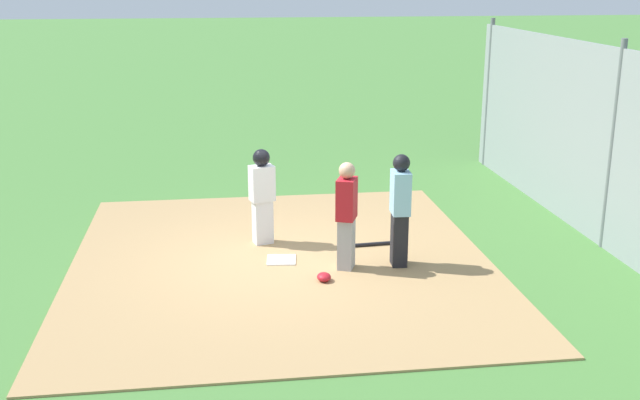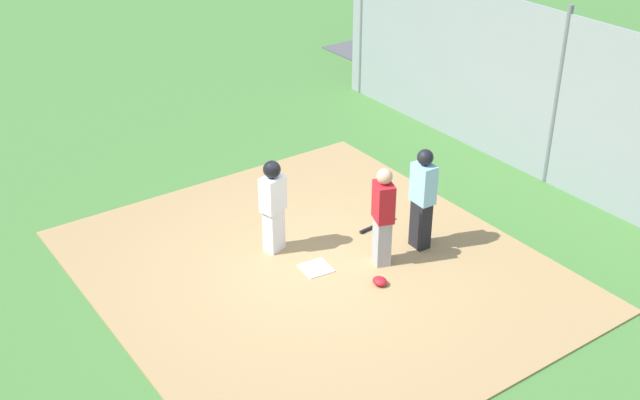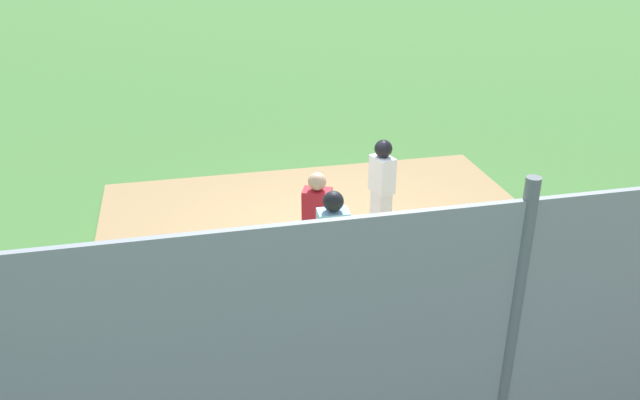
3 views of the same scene
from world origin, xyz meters
name	(u,v)px [view 1 (image 1 of 3)]	position (x,y,z in m)	size (l,w,h in m)	color
ground_plane	(281,262)	(0.00, 0.00, 0.00)	(140.00, 140.00, 0.00)	#477A38
dirt_infield	(281,261)	(0.00, 0.00, 0.01)	(7.20, 6.40, 0.03)	#A88456
home_plate	(281,260)	(0.00, 0.00, 0.04)	(0.44, 0.44, 0.02)	white
catcher	(347,214)	(-0.44, -0.94, 0.88)	(0.45, 0.38, 1.63)	#9E9EA3
umpire	(400,208)	(-0.42, -1.75, 0.94)	(0.39, 0.28, 1.72)	black
runner	(262,191)	(0.85, 0.23, 0.92)	(0.36, 0.44, 1.58)	silver
baseball_bat	(376,244)	(0.46, -1.60, 0.06)	(0.06, 0.06, 0.78)	black
catcher_mask	(324,277)	(-0.90, -0.54, 0.09)	(0.24, 0.20, 0.12)	#B21923
backstop_fence	(612,151)	(0.00, -5.26, 1.60)	(12.00, 0.10, 3.35)	#93999E
parked_car_red	(637,135)	(5.61, -8.98, 0.61)	(4.27, 2.02, 1.28)	maroon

